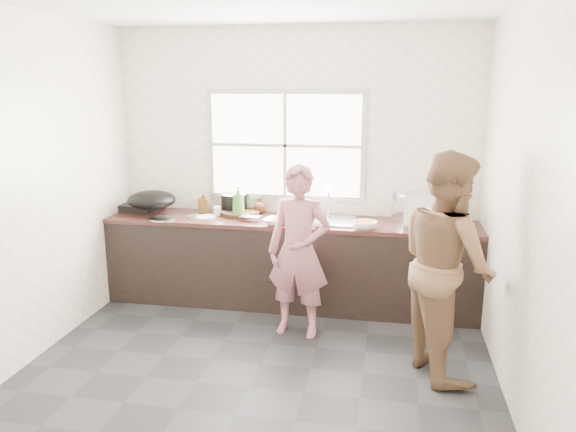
% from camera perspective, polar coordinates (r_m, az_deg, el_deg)
% --- Properties ---
extents(floor, '(3.60, 3.20, 0.01)m').
position_cam_1_polar(floor, '(4.57, -2.82, -14.82)').
color(floor, '#252527').
rests_on(floor, ground).
extents(wall_back, '(3.60, 0.01, 2.70)m').
position_cam_1_polar(wall_back, '(5.66, 0.78, 5.18)').
color(wall_back, silver).
rests_on(wall_back, ground).
extents(wall_left, '(0.01, 3.20, 2.70)m').
position_cam_1_polar(wall_left, '(4.86, -24.24, 2.67)').
color(wall_left, silver).
rests_on(wall_left, ground).
extents(wall_right, '(0.01, 3.20, 2.70)m').
position_cam_1_polar(wall_right, '(4.09, 22.38, 1.04)').
color(wall_right, beige).
rests_on(wall_right, ground).
extents(wall_front, '(3.60, 0.01, 2.70)m').
position_cam_1_polar(wall_front, '(2.63, -11.28, -4.60)').
color(wall_front, silver).
rests_on(wall_front, ground).
extents(cabinet, '(3.60, 0.62, 0.82)m').
position_cam_1_polar(cabinet, '(5.57, 0.20, -4.89)').
color(cabinet, black).
rests_on(cabinet, floor).
extents(countertop, '(3.60, 0.64, 0.04)m').
position_cam_1_polar(countertop, '(5.45, 0.20, -0.59)').
color(countertop, '#321914').
rests_on(countertop, cabinet).
extents(sink, '(0.55, 0.45, 0.02)m').
position_cam_1_polar(sink, '(5.40, 3.86, -0.50)').
color(sink, silver).
rests_on(sink, countertop).
extents(faucet, '(0.02, 0.02, 0.30)m').
position_cam_1_polar(faucet, '(5.56, 4.13, 1.44)').
color(faucet, silver).
rests_on(faucet, countertop).
extents(window_frame, '(1.60, 0.05, 1.10)m').
position_cam_1_polar(window_frame, '(5.64, -0.25, 7.19)').
color(window_frame, '#9EA0A5').
rests_on(window_frame, wall_back).
extents(window_glazing, '(1.50, 0.01, 1.00)m').
position_cam_1_polar(window_glazing, '(5.62, -0.30, 7.17)').
color(window_glazing, white).
rests_on(window_glazing, window_frame).
extents(woman, '(0.55, 0.39, 1.40)m').
position_cam_1_polar(woman, '(4.83, 1.11, -4.18)').
color(woman, '#AD6872').
rests_on(woman, floor).
extents(person_side, '(0.90, 1.00, 1.69)m').
position_cam_1_polar(person_side, '(4.33, 15.85, -4.72)').
color(person_side, brown).
rests_on(person_side, floor).
extents(cutting_board, '(0.45, 0.45, 0.04)m').
position_cam_1_polar(cutting_board, '(5.67, -4.89, 0.32)').
color(cutting_board, black).
rests_on(cutting_board, countertop).
extents(cleaver, '(0.20, 0.11, 0.01)m').
position_cam_1_polar(cleaver, '(5.41, -3.85, -0.05)').
color(cleaver, silver).
rests_on(cleaver, cutting_board).
extents(bowl_mince, '(0.29, 0.29, 0.06)m').
position_cam_1_polar(bowl_mince, '(5.26, -1.13, -0.56)').
color(bowl_mince, white).
rests_on(bowl_mince, countertop).
extents(bowl_crabs, '(0.22, 0.22, 0.06)m').
position_cam_1_polar(bowl_crabs, '(5.16, 7.84, -0.97)').
color(bowl_crabs, white).
rests_on(bowl_crabs, countertop).
extents(bowl_held, '(0.22, 0.22, 0.07)m').
position_cam_1_polar(bowl_held, '(5.19, 3.40, -0.72)').
color(bowl_held, white).
rests_on(bowl_held, countertop).
extents(black_pot, '(0.28, 0.28, 0.19)m').
position_cam_1_polar(black_pot, '(5.79, -5.49, 1.31)').
color(black_pot, black).
rests_on(black_pot, countertop).
extents(plate_food, '(0.22, 0.22, 0.02)m').
position_cam_1_polar(plate_food, '(5.59, -8.35, -0.11)').
color(plate_food, white).
rests_on(plate_food, countertop).
extents(bottle_green, '(0.16, 0.16, 0.32)m').
position_cam_1_polar(bottle_green, '(5.57, -5.07, 1.53)').
color(bottle_green, '#3E822A').
rests_on(bottle_green, countertop).
extents(bottle_brown_tall, '(0.10, 0.10, 0.21)m').
position_cam_1_polar(bottle_brown_tall, '(5.79, -8.52, 1.32)').
color(bottle_brown_tall, '#492F12').
rests_on(bottle_brown_tall, countertop).
extents(bottle_brown_short, '(0.15, 0.15, 0.15)m').
position_cam_1_polar(bottle_brown_short, '(5.72, -2.88, 1.02)').
color(bottle_brown_short, '#441D11').
rests_on(bottle_brown_short, countertop).
extents(glass_jar, '(0.08, 0.08, 0.09)m').
position_cam_1_polar(glass_jar, '(5.65, -7.21, 0.48)').
color(glass_jar, silver).
rests_on(glass_jar, countertop).
extents(burner, '(0.51, 0.51, 0.07)m').
position_cam_1_polar(burner, '(6.14, -14.78, 1.04)').
color(burner, black).
rests_on(burner, countertop).
extents(wok, '(0.62, 0.62, 0.18)m').
position_cam_1_polar(wok, '(5.80, -13.69, 1.60)').
color(wok, black).
rests_on(wok, burner).
extents(dish_rack, '(0.49, 0.42, 0.31)m').
position_cam_1_polar(dish_rack, '(5.33, 13.15, 0.67)').
color(dish_rack, silver).
rests_on(dish_rack, countertop).
extents(pot_lid_left, '(0.27, 0.27, 0.01)m').
position_cam_1_polar(pot_lid_left, '(5.60, -12.67, -0.27)').
color(pot_lid_left, silver).
rests_on(pot_lid_left, countertop).
extents(pot_lid_right, '(0.26, 0.26, 0.01)m').
position_cam_1_polar(pot_lid_right, '(5.65, -9.15, -0.02)').
color(pot_lid_right, silver).
rests_on(pot_lid_right, countertop).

